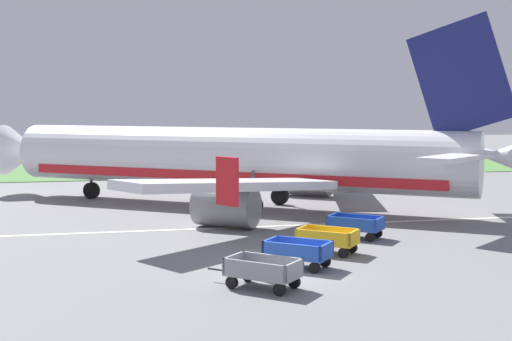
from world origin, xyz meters
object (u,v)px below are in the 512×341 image
airplane (245,159)px  baggage_cart_fourth_in_row (355,226)px  baggage_cart_second_in_row (298,253)px  baggage_cart_nearest (263,271)px  baggage_cart_third_in_row (327,239)px

airplane → baggage_cart_fourth_in_row: (3.30, -10.65, -2.45)m
baggage_cart_second_in_row → airplane: bearing=86.2°
baggage_cart_nearest → baggage_cart_second_in_row: size_ratio=0.97×
baggage_cart_fourth_in_row → airplane: bearing=107.2°
baggage_cart_nearest → baggage_cart_second_in_row: bearing=53.6°
airplane → baggage_cart_third_in_row: (0.91, -13.66, -2.45)m
baggage_cart_third_in_row → baggage_cart_fourth_in_row: bearing=51.6°
airplane → baggage_cart_nearest: 19.10m
baggage_cart_fourth_in_row → baggage_cart_second_in_row: bearing=-129.3°
baggage_cart_nearest → baggage_cart_third_in_row: (3.98, 5.03, 0.00)m
baggage_cart_second_in_row → baggage_cart_third_in_row: bearing=49.5°
baggage_cart_nearest → baggage_cart_third_in_row: 6.41m
baggage_cart_third_in_row → baggage_cart_fourth_in_row: 3.84m
baggage_cart_third_in_row → airplane: bearing=93.8°
airplane → baggage_cart_fourth_in_row: bearing=-72.8°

